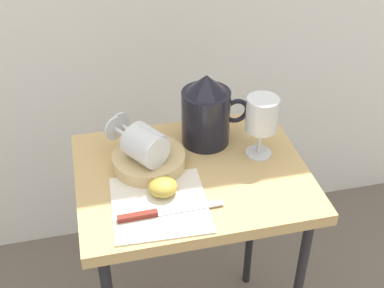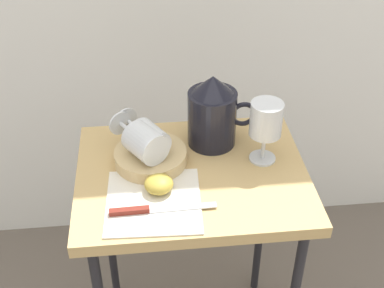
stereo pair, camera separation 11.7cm
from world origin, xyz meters
name	(u,v)px [view 2 (the right image)]	position (x,y,z in m)	size (l,w,h in m)	color
table	(192,195)	(0.00, 0.00, 0.59)	(0.54, 0.43, 0.66)	tan
linen_napkin	(153,201)	(-0.09, -0.10, 0.66)	(0.21, 0.21, 0.00)	silver
basket_tray	(151,157)	(-0.09, 0.04, 0.68)	(0.17, 0.17, 0.04)	tan
pitcher	(212,116)	(0.06, 0.11, 0.74)	(0.17, 0.12, 0.19)	black
wine_glass_upright	(266,122)	(0.17, 0.03, 0.77)	(0.08, 0.08, 0.16)	silver
wine_glass_tipped_near	(145,142)	(-0.11, 0.03, 0.73)	(0.14, 0.16, 0.08)	silver
wine_glass_tipped_far	(148,138)	(-0.10, 0.05, 0.73)	(0.13, 0.16, 0.07)	silver
apple_half_left	(159,184)	(-0.08, -0.06, 0.68)	(0.06, 0.06, 0.04)	#B29938
knife	(147,210)	(-0.11, -0.13, 0.67)	(0.23, 0.02, 0.01)	silver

